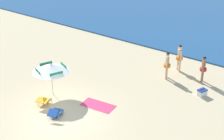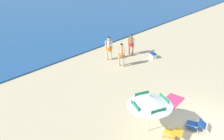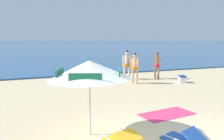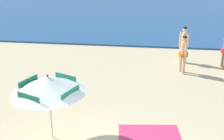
% 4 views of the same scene
% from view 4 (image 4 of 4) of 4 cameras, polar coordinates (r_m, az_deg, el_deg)
% --- Properties ---
extents(beach_umbrella_striped_main, '(2.85, 2.85, 1.98)m').
position_cam_4_polar(beach_umbrella_striped_main, '(8.12, -12.22, -2.78)').
color(beach_umbrella_striped_main, silver).
rests_on(beach_umbrella_striped_main, ground).
extents(person_standing_beside, '(0.42, 0.47, 1.70)m').
position_cam_4_polar(person_standing_beside, '(13.26, 13.62, 3.47)').
color(person_standing_beside, '#D8A87F').
rests_on(person_standing_beside, ground).
extents(person_wading_in, '(0.44, 0.44, 1.78)m').
position_cam_4_polar(person_wading_in, '(14.56, 13.70, 5.27)').
color(person_wading_in, beige).
rests_on(person_wading_in, ground).
extents(beach_towel, '(1.90, 1.11, 0.01)m').
position_cam_4_polar(beach_towel, '(9.03, 7.16, -11.98)').
color(beach_towel, '#DB3866').
rests_on(beach_towel, ground).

